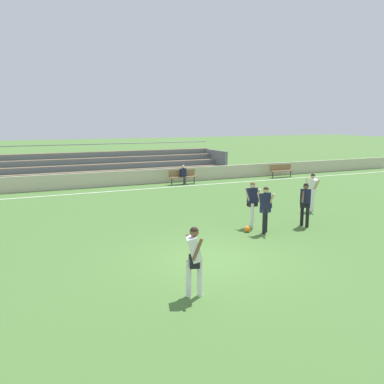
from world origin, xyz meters
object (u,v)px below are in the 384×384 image
(bleacher_stand, at_px, (55,168))
(player_dark_dropping_back, at_px, (305,201))
(spectator_seated, at_px, (183,173))
(player_dark_wide_right, at_px, (265,206))
(bench_near_bin, at_px, (281,169))
(player_dark_wide_left, at_px, (252,200))
(player_white_on_ball, at_px, (194,255))
(bench_far_left, at_px, (183,175))
(player_white_trailing_run, at_px, (312,189))
(soccer_ball, at_px, (247,229))

(bleacher_stand, xyz_separation_m, player_dark_dropping_back, (7.17, -15.42, 0.01))
(spectator_seated, xyz_separation_m, player_dark_wide_right, (-1.99, -11.76, 0.30))
(player_dark_wide_right, relative_size, player_dark_dropping_back, 1.01)
(bench_near_bin, relative_size, player_dark_wide_left, 1.05)
(spectator_seated, xyz_separation_m, player_dark_dropping_back, (-0.07, -11.61, 0.29))
(bench_near_bin, distance_m, player_white_on_ball, 21.22)
(spectator_seated, bearing_deg, bench_far_left, 90.00)
(bench_near_bin, bearing_deg, player_white_trailing_run, -120.09)
(bench_far_left, bearing_deg, player_dark_dropping_back, -90.36)
(player_dark_wide_right, bearing_deg, player_dark_wide_left, 84.74)
(bench_far_left, bearing_deg, bench_near_bin, 0.00)
(player_dark_wide_left, xyz_separation_m, soccer_ball, (-0.60, -0.62, -0.92))
(player_dark_dropping_back, bearing_deg, player_dark_wide_left, 155.36)
(bleacher_stand, height_order, player_dark_wide_right, bleacher_stand)
(player_dark_wide_left, bearing_deg, bench_near_bin, 48.78)
(bench_far_left, xyz_separation_m, player_white_trailing_run, (2.03, -9.69, 0.46))
(player_dark_dropping_back, bearing_deg, bench_near_bin, 56.65)
(bench_far_left, height_order, soccer_ball, bench_far_left)
(spectator_seated, height_order, player_white_on_ball, player_white_on_ball)
(player_dark_wide_right, bearing_deg, player_white_on_ball, -140.22)
(bench_near_bin, xyz_separation_m, player_dark_wide_left, (-9.54, -10.89, 0.48))
(player_dark_wide_right, bearing_deg, bleacher_stand, 108.67)
(player_dark_wide_left, bearing_deg, bleacher_stand, 110.14)
(player_white_trailing_run, xyz_separation_m, soccer_ball, (-4.53, -1.82, -0.89))
(player_dark_wide_right, distance_m, soccer_ball, 1.09)
(bleacher_stand, distance_m, spectator_seated, 8.19)
(player_dark_wide_right, bearing_deg, bench_far_left, 80.50)
(bench_far_left, distance_m, player_white_on_ball, 17.06)
(bench_near_bin, distance_m, soccer_ball, 15.35)
(spectator_seated, bearing_deg, bench_near_bin, 0.87)
(bench_near_bin, height_order, player_dark_dropping_back, player_dark_dropping_back)
(spectator_seated, distance_m, player_dark_dropping_back, 11.62)
(spectator_seated, distance_m, player_white_trailing_run, 9.79)
(bench_far_left, distance_m, player_dark_wide_right, 12.05)
(player_dark_wide_right, xyz_separation_m, player_white_on_ball, (-4.62, -3.85, -0.03))
(soccer_ball, bearing_deg, bench_near_bin, 48.63)
(player_white_trailing_run, bearing_deg, bench_far_left, 101.85)
(player_white_trailing_run, height_order, soccer_ball, player_white_trailing_run)
(player_dark_wide_left, relative_size, soccer_ball, 7.79)
(player_dark_dropping_back, height_order, soccer_ball, player_dark_dropping_back)
(bench_near_bin, distance_m, player_dark_wide_right, 15.30)
(player_dark_wide_left, height_order, player_dark_wide_right, player_dark_wide_left)
(player_dark_dropping_back, relative_size, player_white_trailing_run, 0.99)
(bench_near_bin, height_order, player_dark_wide_right, player_dark_wide_right)
(soccer_ball, bearing_deg, player_dark_wide_left, 46.06)
(bleacher_stand, height_order, player_white_trailing_run, bleacher_stand)
(player_dark_dropping_back, xyz_separation_m, player_white_on_ball, (-6.53, -3.99, -0.02))
(bench_near_bin, bearing_deg, soccer_ball, -131.37)
(soccer_ball, bearing_deg, player_white_trailing_run, 21.96)
(bench_near_bin, relative_size, player_white_on_ball, 1.09)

